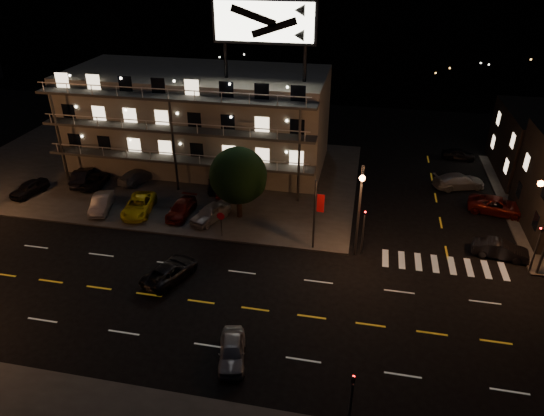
% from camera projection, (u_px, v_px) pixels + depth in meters
% --- Properties ---
extents(ground, '(140.00, 140.00, 0.00)m').
position_uv_depth(ground, '(228.00, 305.00, 34.43)').
color(ground, black).
rests_on(ground, ground).
extents(curb_nw, '(44.00, 24.00, 0.15)m').
position_uv_depth(curb_nw, '(157.00, 172.00, 53.97)').
color(curb_nw, '#383835').
rests_on(curb_nw, ground).
extents(motel, '(28.00, 13.80, 18.10)m').
position_uv_depth(motel, '(199.00, 118.00, 54.03)').
color(motel, gray).
rests_on(motel, ground).
extents(hill_backdrop, '(120.00, 25.00, 24.00)m').
position_uv_depth(hill_backdrop, '(298.00, 10.00, 88.81)').
color(hill_backdrop, black).
rests_on(hill_backdrop, ground).
extents(streetlight_nc, '(0.44, 1.92, 8.00)m').
position_uv_depth(streetlight_nc, '(360.00, 203.00, 37.34)').
color(streetlight_nc, '#2D2D30').
rests_on(streetlight_nc, ground).
extents(signal_nw, '(0.20, 0.27, 4.60)m').
position_uv_depth(signal_nw, '(364.00, 227.00, 38.90)').
color(signal_nw, '#2D2D30').
rests_on(signal_nw, ground).
extents(signal_sw, '(0.20, 0.27, 4.60)m').
position_uv_depth(signal_sw, '(351.00, 399.00, 24.33)').
color(signal_sw, '#2D2D30').
rests_on(signal_sw, ground).
extents(signal_ne, '(0.27, 0.20, 4.60)m').
position_uv_depth(signal_ne, '(537.00, 245.00, 36.64)').
color(signal_ne, '#2D2D30').
rests_on(signal_ne, ground).
extents(banner_north, '(0.83, 0.16, 6.40)m').
position_uv_depth(banner_north, '(315.00, 213.00, 39.08)').
color(banner_north, '#2D2D30').
rests_on(banner_north, ground).
extents(stop_sign, '(0.91, 0.11, 2.61)m').
position_uv_depth(stop_sign, '(221.00, 221.00, 41.47)').
color(stop_sign, '#2D2D30').
rests_on(stop_sign, ground).
extents(tree, '(5.38, 5.18, 6.78)m').
position_uv_depth(tree, '(238.00, 177.00, 43.31)').
color(tree, black).
rests_on(tree, curb_nw).
extents(lot_car_0, '(2.60, 4.35, 1.39)m').
position_uv_depth(lot_car_0, '(29.00, 188.00, 48.82)').
color(lot_car_0, black).
rests_on(lot_car_0, curb_nw).
extents(lot_car_1, '(2.60, 4.62, 1.44)m').
position_uv_depth(lot_car_1, '(101.00, 203.00, 45.98)').
color(lot_car_1, gray).
rests_on(lot_car_1, curb_nw).
extents(lot_car_2, '(3.14, 5.43, 1.42)m').
position_uv_depth(lot_car_2, '(139.00, 205.00, 45.59)').
color(lot_car_2, yellow).
rests_on(lot_car_2, curb_nw).
extents(lot_car_3, '(2.00, 4.50, 1.28)m').
position_uv_depth(lot_car_3, '(181.00, 209.00, 45.19)').
color(lot_car_3, '#55100C').
rests_on(lot_car_3, curb_nw).
extents(lot_car_4, '(3.34, 4.70, 1.49)m').
position_uv_depth(lot_car_4, '(210.00, 213.00, 44.29)').
color(lot_car_4, gray).
rests_on(lot_car_4, curb_nw).
extents(lot_car_5, '(2.82, 4.79, 1.49)m').
position_uv_depth(lot_car_5, '(82.00, 177.00, 51.07)').
color(lot_car_5, black).
rests_on(lot_car_5, curb_nw).
extents(lot_car_6, '(2.75, 4.70, 1.23)m').
position_uv_depth(lot_car_6, '(95.00, 180.00, 50.63)').
color(lot_car_6, black).
rests_on(lot_car_6, curb_nw).
extents(lot_car_7, '(3.58, 5.08, 1.36)m').
position_uv_depth(lot_car_7, '(138.00, 176.00, 51.44)').
color(lot_car_7, gray).
rests_on(lot_car_7, curb_nw).
extents(lot_car_8, '(2.73, 4.42, 1.40)m').
position_uv_depth(lot_car_8, '(216.00, 183.00, 49.80)').
color(lot_car_8, black).
rests_on(lot_car_8, curb_nw).
extents(lot_car_9, '(1.75, 3.91, 1.25)m').
position_uv_depth(lot_car_9, '(225.00, 188.00, 48.99)').
color(lot_car_9, '#55100C').
rests_on(lot_car_9, curb_nw).
extents(side_car_0, '(4.55, 2.20, 1.44)m').
position_uv_depth(side_car_0, '(500.00, 249.00, 39.36)').
color(side_car_0, black).
rests_on(side_car_0, ground).
extents(side_car_1, '(5.93, 3.69, 1.53)m').
position_uv_depth(side_car_1, '(498.00, 206.00, 45.71)').
color(side_car_1, '#55100C').
rests_on(side_car_1, ground).
extents(side_car_2, '(5.74, 3.84, 1.54)m').
position_uv_depth(side_car_2, '(459.00, 181.00, 50.39)').
color(side_car_2, gray).
rests_on(side_car_2, ground).
extents(side_car_3, '(3.83, 1.63, 1.29)m').
position_uv_depth(side_car_3, '(459.00, 154.00, 57.08)').
color(side_car_3, black).
rests_on(side_car_3, ground).
extents(road_car_east, '(2.43, 4.20, 1.34)m').
position_uv_depth(road_car_east, '(232.00, 351.00, 29.74)').
color(road_car_east, gray).
rests_on(road_car_east, ground).
extents(road_car_west, '(3.76, 5.35, 1.36)m').
position_uv_depth(road_car_west, '(170.00, 271.00, 36.85)').
color(road_car_west, black).
rests_on(road_car_west, ground).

